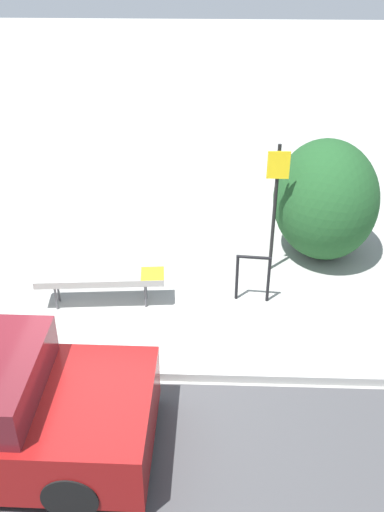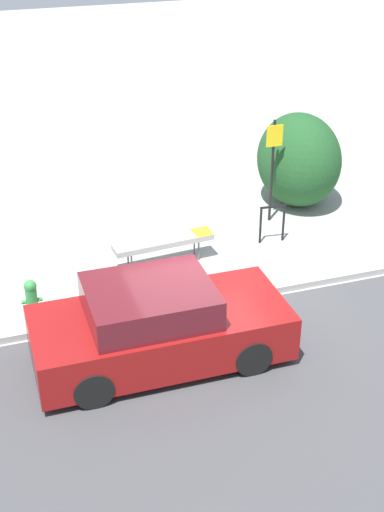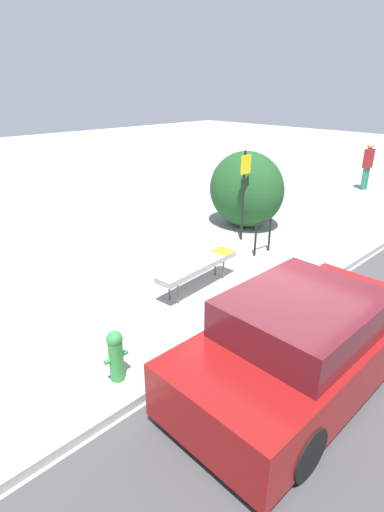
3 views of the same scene
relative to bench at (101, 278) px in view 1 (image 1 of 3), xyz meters
name	(u,v)px [view 1 (image 1 of 3)]	position (x,y,z in m)	size (l,w,h in m)	color
ground_plane	(104,374)	(0.29, -1.63, -0.49)	(60.00, 60.00, 0.00)	#9E9E99
curb	(103,371)	(0.29, -1.63, -0.42)	(60.00, 0.20, 0.13)	#A8A8A3
bench	(101,278)	(0.00, 0.00, 0.00)	(2.03, 0.56, 0.56)	#515156
bike_rack	(253,273)	(2.39, 0.20, 0.01)	(0.55, 0.10, 0.83)	black
sign_post	(276,198)	(2.76, 1.14, 0.89)	(0.36, 0.08, 2.30)	black
shrub_hedge	(325,199)	(3.72, 1.80, 0.57)	(1.83, 2.21, 2.11)	#1E4C23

